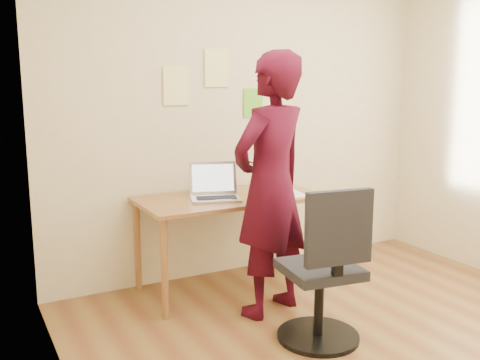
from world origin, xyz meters
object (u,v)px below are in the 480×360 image
desk (230,207)px  office_chair (325,278)px  person (271,186)px  laptop (215,191)px  phone (276,196)px

desk → office_chair: bearing=-85.0°
office_chair → person: 0.75m
desk → person: size_ratio=0.77×
laptop → person: (0.18, -0.52, 0.11)m
person → desk: bearing=-103.1°
desk → person: (0.05, -0.52, 0.25)m
phone → office_chair: size_ratio=0.13×
person → laptop: bearing=-89.3°
laptop → desk: bearing=21.9°
laptop → office_chair: size_ratio=0.45×
desk → person: bearing=-84.8°
laptop → office_chair: bearing=-59.6°
office_chair → person: bearing=102.8°
person → office_chair: bearing=76.4°
desk → phone: 0.37m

